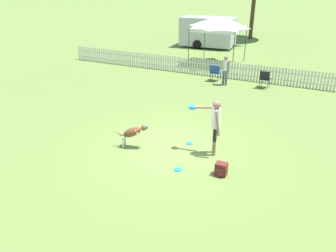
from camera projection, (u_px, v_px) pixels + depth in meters
ground_plane at (173, 148)px, 10.59m from camera, size 240.00×240.00×0.00m
handler_person at (214, 121)px, 9.81m from camera, size 1.11×0.45×1.76m
leaping_dog at (133, 132)px, 10.42m from camera, size 1.14×0.50×0.86m
frisbee_near_handler at (134, 130)px, 11.81m from camera, size 0.22×0.22×0.02m
frisbee_near_dog at (178, 170)px, 9.37m from camera, size 0.22×0.22×0.02m
frisbee_midfield at (190, 143)px, 10.87m from camera, size 0.22×0.22×0.02m
backpack_on_grass at (221, 169)px, 9.06m from camera, size 0.32×0.28×0.37m
picket_fence at (242, 72)px, 17.49m from camera, size 22.15×0.04×0.90m
folding_chair_blue_left at (215, 71)px, 17.25m from camera, size 0.51×0.52×0.88m
folding_chair_center at (265, 78)px, 16.13m from camera, size 0.50×0.52×0.88m
canopy_tent_main at (219, 23)px, 19.90m from camera, size 2.84×2.84×2.95m
spectator_standing at (226, 68)px, 16.47m from camera, size 0.39×0.27×1.49m
equipment_trailer at (208, 31)px, 25.58m from camera, size 4.95×2.41×2.27m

